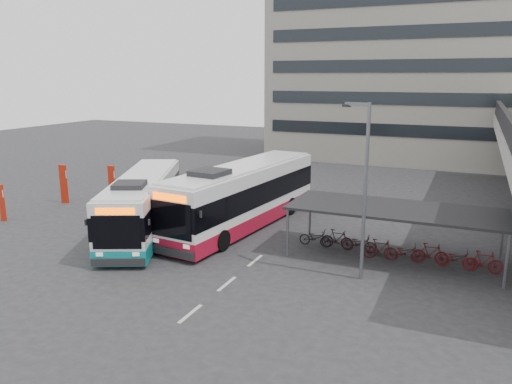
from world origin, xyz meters
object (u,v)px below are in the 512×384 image
at_px(bus_teal, 143,204).
at_px(lamp_post, 364,181).
at_px(bus_main, 243,196).
at_px(pedestrian, 210,213).

bearing_deg(bus_teal, lamp_post, -32.92).
distance_m(bus_teal, lamp_post, 13.12).
xyz_separation_m(bus_main, bus_teal, (-4.69, -3.21, -0.20)).
bearing_deg(pedestrian, lamp_post, -91.66).
relative_size(bus_main, bus_teal, 1.14).
relative_size(bus_teal, lamp_post, 1.55).
bearing_deg(lamp_post, bus_main, 167.51).
height_order(bus_main, pedestrian, bus_main).
xyz_separation_m(bus_main, pedestrian, (-1.55, -1.12, -0.89)).
bearing_deg(bus_teal, pedestrian, 8.98).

